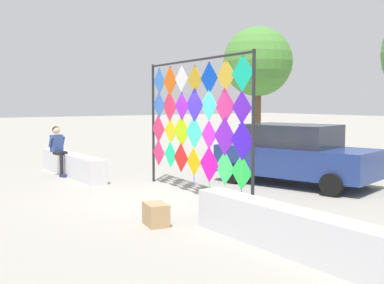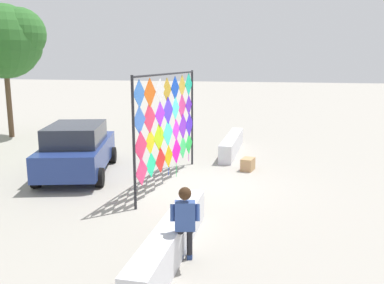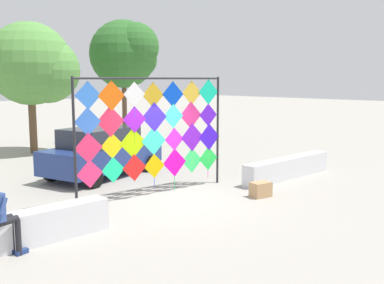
{
  "view_description": "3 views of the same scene",
  "coord_description": "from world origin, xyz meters",
  "px_view_note": "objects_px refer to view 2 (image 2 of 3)",
  "views": [
    {
      "loc": [
        9.8,
        -5.71,
        2.32
      ],
      "look_at": [
        0.57,
        0.56,
        1.37
      ],
      "focal_mm": 45.61,
      "sensor_mm": 36.0,
      "label": 1
    },
    {
      "loc": [
        -11.6,
        -2.35,
        3.69
      ],
      "look_at": [
        0.13,
        0.26,
        1.29
      ],
      "focal_mm": 38.53,
      "sensor_mm": 36.0,
      "label": 2
    },
    {
      "loc": [
        -7.78,
        -8.77,
        3.27
      ],
      "look_at": [
        0.64,
        0.05,
        1.55
      ],
      "focal_mm": 41.96,
      "sensor_mm": 36.0,
      "label": 3
    }
  ],
  "objects_px": {
    "kite_display_rack": "(168,119)",
    "parked_car": "(77,149)",
    "cardboard_box_large": "(248,164)",
    "tree_broadleaf": "(9,40)",
    "seated_vendor": "(185,219)"
  },
  "relations": [
    {
      "from": "kite_display_rack",
      "to": "parked_car",
      "type": "xyz_separation_m",
      "value": [
        0.26,
        3.16,
        -1.1
      ]
    },
    {
      "from": "parked_car",
      "to": "cardboard_box_large",
      "type": "distance_m",
      "value": 5.69
    },
    {
      "from": "tree_broadleaf",
      "to": "seated_vendor",
      "type": "bearing_deg",
      "value": -134.29
    },
    {
      "from": "tree_broadleaf",
      "to": "parked_car",
      "type": "bearing_deg",
      "value": -131.93
    },
    {
      "from": "kite_display_rack",
      "to": "seated_vendor",
      "type": "relative_size",
      "value": 3.15
    },
    {
      "from": "seated_vendor",
      "to": "cardboard_box_large",
      "type": "relative_size",
      "value": 2.76
    },
    {
      "from": "seated_vendor",
      "to": "cardboard_box_large",
      "type": "bearing_deg",
      "value": -4.41
    },
    {
      "from": "kite_display_rack",
      "to": "cardboard_box_large",
      "type": "distance_m",
      "value": 3.44
    },
    {
      "from": "seated_vendor",
      "to": "parked_car",
      "type": "relative_size",
      "value": 0.33
    },
    {
      "from": "parked_car",
      "to": "tree_broadleaf",
      "type": "bearing_deg",
      "value": 48.07
    },
    {
      "from": "kite_display_rack",
      "to": "parked_car",
      "type": "relative_size",
      "value": 1.04
    },
    {
      "from": "kite_display_rack",
      "to": "seated_vendor",
      "type": "height_order",
      "value": "kite_display_rack"
    },
    {
      "from": "cardboard_box_large",
      "to": "tree_broadleaf",
      "type": "relative_size",
      "value": 0.09
    },
    {
      "from": "seated_vendor",
      "to": "cardboard_box_large",
      "type": "distance_m",
      "value": 6.98
    },
    {
      "from": "parked_car",
      "to": "tree_broadleaf",
      "type": "relative_size",
      "value": 0.74
    }
  ]
}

